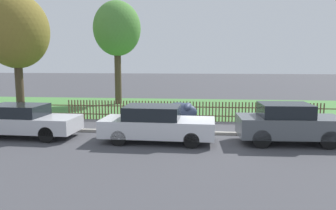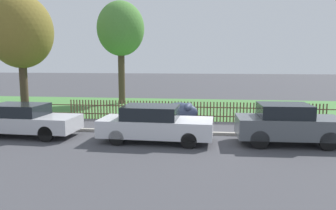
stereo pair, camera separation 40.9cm
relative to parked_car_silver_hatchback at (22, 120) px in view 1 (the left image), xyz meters
name	(u,v)px [view 1 (the left image)]	position (x,y,z in m)	size (l,w,h in m)	color
ground_plane	(189,135)	(6.77, 1.07, -0.68)	(120.00, 120.00, 0.00)	#424247
kerb_stone	(189,133)	(6.77, 1.17, -0.62)	(40.67, 0.20, 0.12)	#9E998E
grass_strip	(193,108)	(6.77, 8.85, -0.68)	(40.67, 9.47, 0.01)	#477F3D
park_fence	(192,111)	(6.77, 4.13, -0.17)	(40.67, 0.05, 1.02)	brown
parked_car_silver_hatchback	(22,120)	(0.00, 0.00, 0.00)	(4.49, 1.84, 1.33)	#BCBCC1
parked_car_black_saloon	(157,124)	(5.55, -0.23, 0.02)	(4.36, 1.87, 1.39)	silver
parked_car_navy_estate	(288,123)	(10.51, -0.01, 0.09)	(3.84, 1.80, 1.52)	#51565B
covered_motorcycle	(180,111)	(6.26, 3.13, -0.02)	(1.85, 0.98, 1.09)	black
tree_nearest_kerb	(16,32)	(-3.94, 6.74, 4.13)	(3.91, 3.91, 7.10)	#473828
tree_behind_motorcycle	(117,29)	(1.39, 10.28, 4.53)	(3.29, 3.29, 7.17)	#473828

